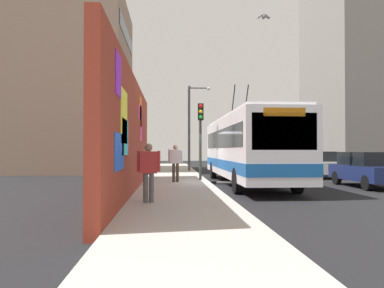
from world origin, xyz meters
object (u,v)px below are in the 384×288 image
Objects in this scene: parked_car_champagne at (265,159)px; pedestrian_midblock at (176,160)px; city_bus at (246,147)px; pedestrian_near_wall at (149,168)px; street_lamp at (192,122)px; parked_car_navy at (368,169)px; parked_car_black at (286,161)px; traffic_light at (201,128)px; parked_car_white at (315,164)px.

pedestrian_midblock reaches higher than parked_car_champagne.
pedestrian_midblock is (-0.12, 3.44, -0.62)m from city_bus.
street_lamp is at bearing -7.78° from pedestrian_near_wall.
pedestrian_near_wall reaches higher than parked_car_navy.
traffic_light reaches higher than parked_car_black.
city_bus is 2.75× the size of parked_car_white.
parked_car_navy is at bearing 180.00° from parked_car_white.
parked_car_white and parked_car_black have the same top height.
parked_car_champagne is 17.20m from traffic_light.
parked_car_champagne is 0.75× the size of street_lamp.
traffic_light is at bearing 65.24° from city_bus.
parked_car_black is 0.87× the size of parked_car_champagne.
parked_car_black is at bearing -39.73° from pedestrian_midblock.
pedestrian_midblock reaches higher than parked_car_navy.
street_lamp is at bearing -0.59° from traffic_light.
pedestrian_near_wall is 0.44× the size of traffic_light.
street_lamp reaches higher than parked_car_champagne.
parked_car_champagne is (11.90, -0.00, 0.00)m from parked_car_white.
pedestrian_midblock is at bearing -7.51° from pedestrian_near_wall.
city_bus reaches higher than parked_car_champagne.
parked_car_black is 6.15m from parked_car_champagne.
parked_car_white and parked_car_champagne have the same top height.
street_lamp reaches higher than parked_car_navy.
parked_car_black is 2.33× the size of pedestrian_midblock.
parked_car_champagne is (18.06, -0.00, 0.00)m from parked_car_navy.
parked_car_black is 2.41× the size of pedestrian_near_wall.
city_bus is 2.92× the size of parked_car_black.
pedestrian_midblock is (-10.39, 8.64, 0.37)m from parked_car_black.
parked_car_black is 13.52m from pedestrian_midblock.
parked_car_white is 11.90m from parked_car_champagne.
city_bus is at bearing -31.70° from pedestrian_near_wall.
parked_car_white is at bearing -61.74° from pedestrian_midblock.
pedestrian_near_wall is 17.13m from street_lamp.
traffic_light reaches higher than pedestrian_midblock.
city_bus is at bearing 131.01° from parked_car_white.
parked_car_champagne is 1.21× the size of traffic_light.
parked_car_champagne is (16.42, -5.20, -0.99)m from city_bus.
city_bus reaches higher than traffic_light.
pedestrian_near_wall is (-23.47, 9.55, 0.33)m from parked_car_champagne.
parked_car_white is at bearing -64.34° from traffic_light.
parked_car_white is (6.16, 0.00, 0.00)m from parked_car_navy.
traffic_light reaches higher than parked_car_white.
traffic_light is (8.04, -2.20, 1.63)m from pedestrian_near_wall.
pedestrian_midblock is at bearing 172.03° from street_lamp.
street_lamp is (5.21, 7.26, 2.93)m from parked_car_white.
parked_car_white is at bearing -180.00° from parked_car_black.
parked_car_black is at bearing -85.74° from street_lamp.
pedestrian_near_wall is (-7.05, 4.35, -0.67)m from city_bus.
parked_car_white is 9.40m from street_lamp.
pedestrian_near_wall is at bearing 172.22° from street_lamp.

